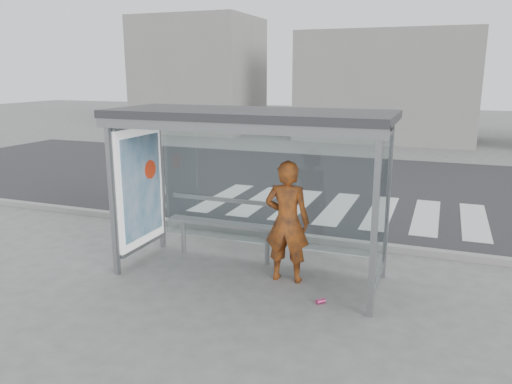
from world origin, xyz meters
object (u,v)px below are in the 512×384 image
person (287,222)px  bench (224,224)px  bus_shelter (228,151)px  soda_can (320,301)px

person → bench: size_ratio=0.93×
person → bench: person is taller
bus_shelter → bench: bearing=121.6°
bus_shelter → soda_can: (1.67, -0.64, -1.95)m
person → soda_can: 1.31m
person → bench: (-1.30, 0.53, -0.33)m
bench → soda_can: 2.38m
bench → soda_can: (2.00, -1.16, -0.58)m
person → soda_can: size_ratio=14.35×
bus_shelter → person: bus_shelter is taller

